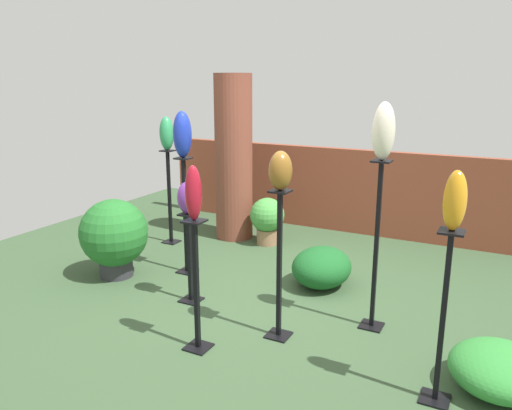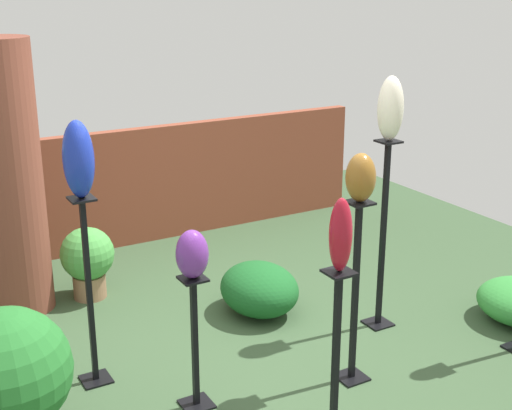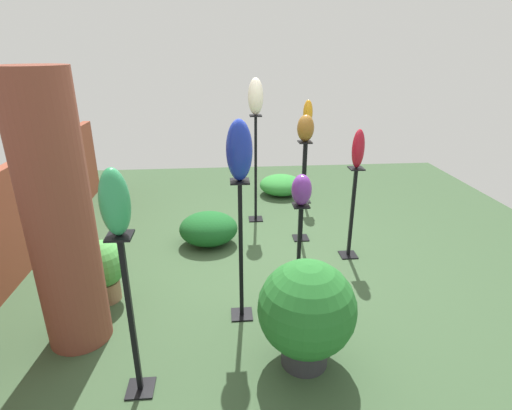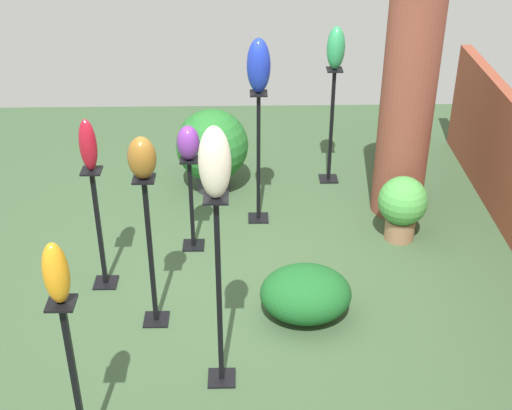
# 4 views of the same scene
# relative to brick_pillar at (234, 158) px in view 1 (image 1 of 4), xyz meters

# --- Properties ---
(ground_plane) EXTENTS (8.00, 8.00, 0.00)m
(ground_plane) POSITION_rel_brick_pillar_xyz_m (1.21, -1.77, -1.12)
(ground_plane) COLOR #385133
(brick_wall_back) EXTENTS (5.60, 0.12, 1.21)m
(brick_wall_back) POSITION_rel_brick_pillar_xyz_m (1.21, 0.99, -0.52)
(brick_wall_back) COLOR brown
(brick_wall_back) RESTS_ON ground
(brick_pillar) EXTENTS (0.51, 0.51, 2.25)m
(brick_pillar) POSITION_rel_brick_pillar_xyz_m (0.00, 0.00, 0.00)
(brick_pillar) COLOR brown
(brick_pillar) RESTS_ON ground
(pedestal_jade) EXTENTS (0.20, 0.20, 1.27)m
(pedestal_jade) POSITION_rel_brick_pillar_xyz_m (-0.64, -0.62, -0.54)
(pedestal_jade) COLOR black
(pedestal_jade) RESTS_ON ground
(pedestal_ruby) EXTENTS (0.20, 0.20, 1.11)m
(pedestal_ruby) POSITION_rel_brick_pillar_xyz_m (1.23, -2.76, -0.62)
(pedestal_ruby) COLOR black
(pedestal_ruby) RESTS_ON ground
(pedestal_bronze) EXTENTS (0.20, 0.20, 1.30)m
(pedestal_bronze) POSITION_rel_brick_pillar_xyz_m (1.74, -2.27, -0.53)
(pedestal_bronze) COLOR black
(pedestal_bronze) RESTS_ON ground
(pedestal_cobalt) EXTENTS (0.20, 0.20, 1.34)m
(pedestal_cobalt) POSITION_rel_brick_pillar_xyz_m (0.17, -1.41, -0.51)
(pedestal_cobalt) COLOR black
(pedestal_cobalt) RESTS_ON ground
(pedestal_ivory) EXTENTS (0.20, 0.20, 1.52)m
(pedestal_ivory) POSITION_rel_brick_pillar_xyz_m (2.42, -1.73, -0.42)
(pedestal_ivory) COLOR black
(pedestal_ivory) RESTS_ON ground
(pedestal_violet) EXTENTS (0.20, 0.20, 0.91)m
(pedestal_violet) POSITION_rel_brick_pillar_xyz_m (0.66, -2.03, -0.71)
(pedestal_violet) COLOR black
(pedestal_violet) RESTS_ON ground
(pedestal_amber) EXTENTS (0.20, 0.20, 1.24)m
(pedestal_amber) POSITION_rel_brick_pillar_xyz_m (3.09, -2.58, -0.56)
(pedestal_amber) COLOR black
(pedestal_amber) RESTS_ON ground
(art_vase_jade) EXTENTS (0.19, 0.18, 0.44)m
(art_vase_jade) POSITION_rel_brick_pillar_xyz_m (-0.64, -0.62, 0.36)
(art_vase_jade) COLOR #2D9356
(art_vase_jade) RESTS_ON pedestal_jade
(art_vase_ruby) EXTENTS (0.13, 0.14, 0.43)m
(art_vase_ruby) POSITION_rel_brick_pillar_xyz_m (1.23, -2.76, 0.20)
(art_vase_ruby) COLOR maroon
(art_vase_ruby) RESTS_ON pedestal_ruby
(art_vase_bronze) EXTENTS (0.19, 0.20, 0.32)m
(art_vase_bronze) POSITION_rel_brick_pillar_xyz_m (1.74, -2.27, 0.34)
(art_vase_bronze) COLOR brown
(art_vase_bronze) RESTS_ON pedestal_bronze
(art_vase_cobalt) EXTENTS (0.20, 0.21, 0.50)m
(art_vase_cobalt) POSITION_rel_brick_pillar_xyz_m (0.17, -1.41, 0.47)
(art_vase_cobalt) COLOR #192D9E
(art_vase_cobalt) RESTS_ON pedestal_cobalt
(art_vase_ivory) EXTENTS (0.19, 0.20, 0.48)m
(art_vase_ivory) POSITION_rel_brick_pillar_xyz_m (2.42, -1.73, 0.64)
(art_vase_ivory) COLOR beige
(art_vase_ivory) RESTS_ON pedestal_ivory
(art_vase_violet) EXTENTS (0.21, 0.20, 0.31)m
(art_vase_violet) POSITION_rel_brick_pillar_xyz_m (0.66, -2.03, -0.06)
(art_vase_violet) COLOR #6B2D8C
(art_vase_violet) RESTS_ON pedestal_violet
(art_vase_amber) EXTENTS (0.14, 0.15, 0.39)m
(art_vase_amber) POSITION_rel_brick_pillar_xyz_m (3.09, -2.58, 0.31)
(art_vase_amber) COLOR orange
(art_vase_amber) RESTS_ON pedestal_amber
(potted_plant_back_center) EXTENTS (0.46, 0.46, 0.64)m
(potted_plant_back_center) POSITION_rel_brick_pillar_xyz_m (0.55, -0.07, -0.76)
(potted_plant_back_center) COLOR #936B4C
(potted_plant_back_center) RESTS_ON ground
(potted_plant_front_right) EXTENTS (0.76, 0.76, 0.89)m
(potted_plant_front_right) POSITION_rel_brick_pillar_xyz_m (-0.47, -1.88, -0.64)
(potted_plant_front_right) COLOR #2D2D33
(potted_plant_front_right) RESTS_ON ground
(foliage_bed_east) EXTENTS (0.70, 0.73, 0.33)m
(foliage_bed_east) POSITION_rel_brick_pillar_xyz_m (3.47, -2.26, -0.96)
(foliage_bed_east) COLOR #338C38
(foliage_bed_east) RESTS_ON ground
(foliage_bed_west) EXTENTS (0.62, 0.74, 0.42)m
(foliage_bed_west) POSITION_rel_brick_pillar_xyz_m (1.69, -1.07, -0.91)
(foliage_bed_west) COLOR #195923
(foliage_bed_west) RESTS_ON ground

